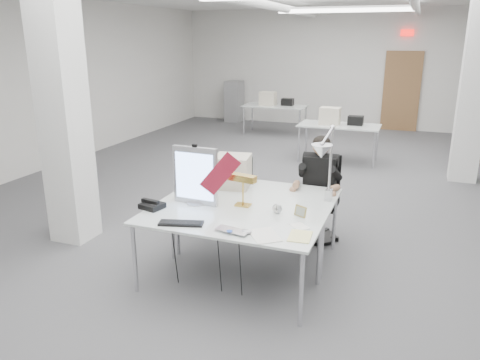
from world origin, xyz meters
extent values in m
cube|color=#4C4C4E|center=(0.00, 0.00, -0.01)|extent=(10.00, 14.00, 0.02)
cube|color=silver|center=(0.00, 7.01, 1.60)|extent=(10.00, 0.02, 3.20)
cube|color=silver|center=(-5.01, 0.00, 1.60)|extent=(0.02, 14.00, 3.20)
cube|color=white|center=(-2.30, -2.00, 1.60)|extent=(0.45, 0.45, 3.20)
cube|color=white|center=(2.50, 2.50, 1.60)|extent=(0.45, 0.45, 3.20)
cube|color=brown|center=(1.20, 6.94, 1.05)|extent=(0.95, 0.08, 2.10)
cube|color=red|center=(1.20, 6.90, 2.55)|extent=(0.32, 0.06, 0.16)
cube|color=white|center=(0.00, 4.00, 2.98)|extent=(2.80, 0.14, 0.08)
cube|color=silver|center=(0.00, -2.50, 0.74)|extent=(1.80, 0.90, 0.02)
cube|color=silver|center=(0.00, -1.60, 0.74)|extent=(1.80, 0.90, 0.02)
cube|color=silver|center=(0.20, 3.00, 0.74)|extent=(1.60, 0.80, 0.02)
cube|color=silver|center=(-1.80, 5.20, 0.74)|extent=(1.60, 0.80, 0.02)
cube|color=gray|center=(-3.50, 6.65, 0.60)|extent=(0.45, 0.55, 1.20)
cube|color=#B5B5BA|center=(-0.49, -2.21, 1.06)|extent=(0.50, 0.07, 0.62)
cube|color=maroon|center=(-0.19, -2.24, 1.13)|extent=(0.40, 0.17, 0.46)
cube|color=black|center=(-0.37, -2.78, 0.77)|extent=(0.44, 0.25, 0.02)
imported|color=silver|center=(0.15, -2.83, 0.77)|extent=(0.35, 0.26, 0.03)
ellipsoid|color=#A6A7AB|center=(0.29, -2.77, 0.77)|extent=(0.11, 0.08, 0.04)
cube|color=black|center=(-0.85, -2.50, 0.78)|extent=(0.26, 0.24, 0.05)
cube|color=olive|center=(-0.70, -2.12, 0.81)|extent=(0.14, 0.05, 0.10)
cube|color=#AA9449|center=(0.64, -2.18, 0.81)|extent=(0.14, 0.09, 0.11)
cylinder|color=#A8A9AD|center=(0.40, -2.17, 0.81)|extent=(0.10, 0.06, 0.10)
cube|color=white|center=(0.46, -2.75, 0.76)|extent=(0.38, 0.40, 0.01)
cube|color=#F9EF95|center=(0.76, -2.66, 0.76)|extent=(0.22, 0.29, 0.01)
cube|color=white|center=(0.70, -2.44, 0.76)|extent=(0.22, 0.21, 0.01)
cube|color=#BDB29D|center=(-0.33, -1.52, 0.94)|extent=(0.45, 0.44, 0.38)
camera|label=1|loc=(1.61, -6.43, 2.46)|focal=35.00mm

